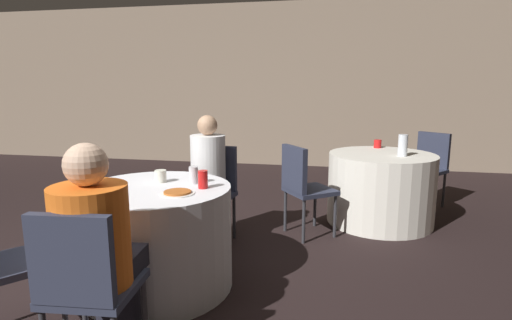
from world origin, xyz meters
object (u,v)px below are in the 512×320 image
Objects in this scene: soda_can_silver at (194,175)px; soda_can_blue at (90,186)px; table_near at (157,237)px; chair_near_north at (213,184)px; bottle_far at (403,145)px; chair_near_south at (84,279)px; soda_can_red at (203,179)px; person_orange_shirt at (100,252)px; person_white_shirt at (205,183)px; table_far at (381,188)px; chair_far_northeast at (428,162)px; chair_far_southwest at (302,182)px; pizza_plate_near at (177,193)px.

soda_can_silver and soda_can_blue have the same top height.
table_near is 0.94m from chair_near_north.
chair_near_north is 4.06× the size of bottle_far.
chair_near_south is 7.06× the size of soda_can_red.
chair_near_south is 0.75× the size of person_orange_shirt.
person_white_shirt is at bearing 107.72° from soda_can_red.
person_orange_shirt reaches higher than table_far.
soda_can_blue is (-2.59, -2.70, 0.26)m from chair_far_northeast.
person_white_shirt is 1.96m from bottle_far.
chair_near_south is at bearing -85.09° from table_near.
chair_near_south is at bearing -121.23° from table_far.
soda_can_blue is (-1.22, -1.42, 0.26)m from chair_far_southwest.
table_near is 1.21× the size of chair_near_south.
pizza_plate_near is (0.15, 0.64, 0.14)m from person_orange_shirt.
table_near is at bearing -173.69° from soda_can_red.
chair_near_south is 2.25m from chair_far_southwest.
chair_far_southwest reaches higher than soda_can_silver.
chair_far_southwest reaches higher than soda_can_red.
person_orange_shirt is (-0.85, -1.93, 0.07)m from chair_far_southwest.
chair_near_south is 3.94× the size of pizza_plate_near.
chair_near_south and chair_far_northeast have the same top height.
table_far is 8.75× the size of soda_can_blue.
chair_far_southwest reaches higher than table_near.
table_far is 1.85m from person_white_shirt.
bottle_far reaches higher than soda_can_silver.
table_near is 0.45m from pizza_plate_near.
person_white_shirt is 0.65m from soda_can_silver.
soda_can_blue is 0.57× the size of bottle_far.
person_orange_shirt is 0.68m from pizza_plate_near.
chair_far_northeast reaches higher than soda_can_silver.
soda_can_blue is 2.86m from bottle_far.
bottle_far reaches higher than chair_far_southwest.
soda_can_silver is at bearing 87.98° from chair_far_northeast.
chair_near_south is 1.03m from soda_can_red.
person_white_shirt reaches higher than soda_can_red.
table_near is 0.94m from chair_near_south.
pizza_plate_near is at bearing 102.86° from chair_near_north.
table_near is 0.91× the size of person_orange_shirt.
pizza_plate_near is 2.39m from bottle_far.
chair_near_south reaches higher than soda_can_blue.
chair_far_northeast is at bearing 51.82° from chair_near_south.
chair_near_south is (-1.60, -2.64, 0.16)m from table_far.
table_far is 0.93× the size of person_orange_shirt.
chair_near_south is (-0.05, -1.85, 0.00)m from chair_near_north.
chair_near_north reaches higher than soda_can_blue.
pizza_plate_near is at bearing 71.75° from person_orange_shirt.
soda_can_silver is 2.19m from bottle_far.
chair_far_northeast is 1.00× the size of chair_far_southwest.
soda_can_silver is 0.67m from soda_can_blue.
chair_near_north and chair_near_south have the same top height.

